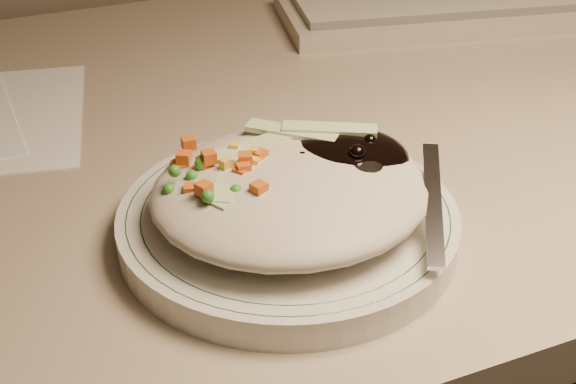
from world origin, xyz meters
name	(u,v)px	position (x,y,z in m)	size (l,w,h in m)	color
desk	(308,275)	(0.00, 1.38, 0.54)	(1.40, 0.70, 0.74)	gray
plate	(288,223)	(-0.10, 1.19, 0.75)	(0.24, 0.24, 0.02)	silver
plate_rim	(288,211)	(-0.10, 1.19, 0.76)	(0.23, 0.23, 0.00)	#144723
meal	(294,184)	(-0.10, 1.19, 0.78)	(0.21, 0.19, 0.05)	#AEA48D
keyboard	(464,5)	(0.26, 1.53, 0.75)	(0.45, 0.24, 0.03)	#AFA38F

